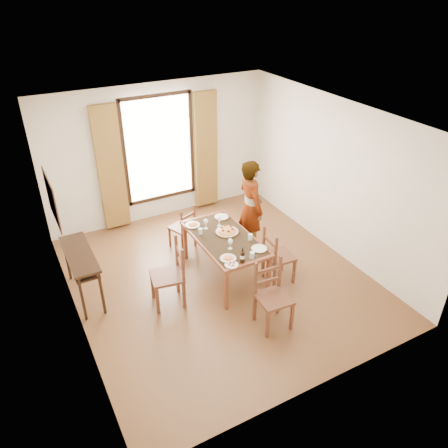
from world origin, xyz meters
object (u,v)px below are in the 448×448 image
console_table (80,259)px  dining_table (224,241)px  man (251,208)px  pasta_platter (227,230)px

console_table → dining_table: size_ratio=0.74×
dining_table → man: (0.77, 0.46, 0.19)m
dining_table → pasta_platter: bearing=44.4°
dining_table → pasta_platter: 0.19m
dining_table → man: size_ratio=0.93×
console_table → pasta_platter: bearing=-11.8°
dining_table → pasta_platter: pasta_platter is taller
dining_table → pasta_platter: size_ratio=4.05×
console_table → man: bearing=-2.2°
dining_table → pasta_platter: (0.10, 0.10, 0.12)m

